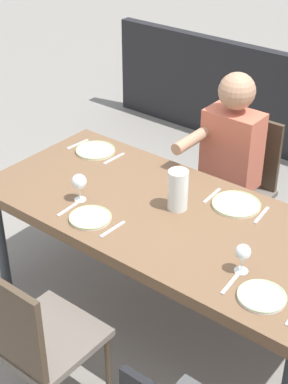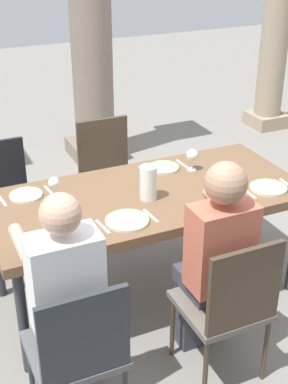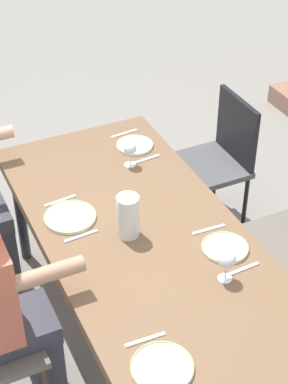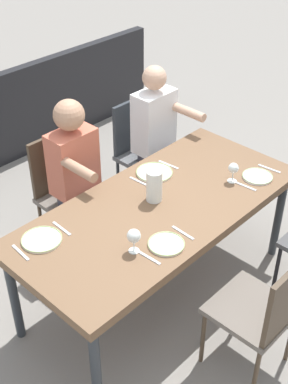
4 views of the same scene
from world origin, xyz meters
The scene contains 22 objects.
ground_plane centered at (0.00, 0.00, 0.00)m, with size 16.00×16.00×0.00m, color gray.
dining_table centered at (0.00, 0.00, 0.71)m, with size 2.00×0.92×0.77m.
chair_west_south centered at (-0.76, -0.88, 0.52)m, with size 0.44×0.44×0.92m.
chair_mid_north centered at (0.07, 0.88, 0.53)m, with size 0.44×0.44×0.93m.
chair_mid_south centered at (0.07, -0.89, 0.52)m, with size 0.44×0.44×0.93m.
diner_woman_green centered at (-0.76, -0.68, 0.68)m, with size 0.35×0.49×1.28m.
diner_man_white centered at (0.08, -0.70, 0.69)m, with size 0.35×0.50×1.28m.
plate_0 centered at (-0.71, 0.28, 0.78)m, with size 0.21×0.21×0.02m.
wine_glass_0 centered at (-0.55, 0.18, 0.87)m, with size 0.07×0.07×0.14m.
fork_0 centered at (-0.86, 0.28, 0.77)m, with size 0.02×0.17×0.01m, color silver.
spoon_0 centered at (-0.56, 0.28, 0.77)m, with size 0.02×0.17×0.01m, color silver.
plate_1 centered at (-0.25, -0.27, 0.78)m, with size 0.26×0.26×0.02m.
fork_1 centered at (-0.40, -0.27, 0.77)m, with size 0.02×0.17×0.01m, color silver.
spoon_1 centered at (-0.10, -0.27, 0.77)m, with size 0.02×0.17×0.01m, color silver.
plate_2 centered at (0.26, 0.29, 0.78)m, with size 0.22×0.22×0.02m.
wine_glass_2 centered at (0.43, 0.19, 0.88)m, with size 0.08×0.08×0.15m.
fork_2 centered at (0.11, 0.29, 0.77)m, with size 0.02×0.17×0.01m, color silver.
spoon_2 centered at (0.41, 0.29, 0.77)m, with size 0.02×0.17×0.01m, color silver.
plate_3 centered at (0.74, -0.26, 0.78)m, with size 0.24×0.24×0.02m.
fork_3 centered at (0.59, -0.26, 0.77)m, with size 0.02×0.17×0.01m, color silver.
spoon_3 centered at (0.89, -0.26, 0.77)m, with size 0.02×0.17×0.01m, color silver.
water_pitcher centered at (-0.02, -0.07, 0.87)m, with size 0.11×0.11×0.22m.
Camera 4 is at (2.02, 1.79, 2.78)m, focal length 49.07 mm.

